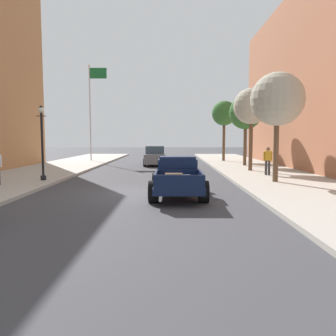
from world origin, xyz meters
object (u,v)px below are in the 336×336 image
Objects in this scene: pedestrian_sidewalk_right at (268,159)px; street_lamp_near at (42,137)px; street_tree_nearest at (277,100)px; hotrod_truck_navy at (177,177)px; flagpole at (92,102)px; street_tree_farthest at (224,114)px; car_background_grey at (155,156)px; street_tree_second at (252,107)px; street_tree_third at (246,113)px.

pedestrian_sidewalk_right is 0.43× the size of street_lamp_near.
street_tree_nearest is at bearing -2.29° from street_lamp_near.
hotrod_truck_navy is at bearing -147.15° from street_tree_nearest.
street_tree_nearest is at bearing -98.80° from pedestrian_sidewalk_right.
flagpole reaches higher than street_tree_farthest.
hotrod_truck_navy is 21.33m from flagpole.
car_background_grey is 8.29m from street_tree_farthest.
street_tree_second is 1.00× the size of street_tree_third.
street_lamp_near reaches higher than car_background_grey.
street_tree_farthest reaches higher than street_tree_nearest.
street_tree_third is at bearing 37.38° from street_lamp_near.
street_tree_third is (7.24, -1.76, 3.51)m from car_background_grey.
street_tree_nearest reaches higher than street_lamp_near.
hotrod_truck_navy is 0.91× the size of street_tree_third.
street_tree_second reaches higher than street_lamp_near.
street_tree_second is at bearing -97.33° from street_tree_third.
street_lamp_near is 13.26m from street_tree_second.
street_lamp_near is 0.70× the size of street_tree_second.
pedestrian_sidewalk_right is 0.31× the size of street_tree_nearest.
flagpole is at bearing 135.65° from pedestrian_sidewalk_right.
flagpole is at bearing 146.16° from car_background_grey.
flagpole reaches higher than car_background_grey.
hotrod_truck_navy is 7.97m from street_lamp_near.
street_tree_second is (6.70, -5.94, 3.61)m from car_background_grey.
street_tree_third is at bearing 67.00° from hotrod_truck_navy.
street_tree_second reaches higher than hotrod_truck_navy.
street_tree_third is 0.96× the size of street_tree_farthest.
street_lamp_near is (-12.30, -2.50, 1.30)m from pedestrian_sidewalk_right.
car_background_grey is 0.79× the size of street_tree_third.
street_tree_third is (0.66, 10.02, 0.08)m from street_tree_nearest.
hotrod_truck_navy is 10.98m from street_tree_second.
car_background_grey is 1.13× the size of street_lamp_near.
street_tree_farthest is (-0.85, 5.38, 0.33)m from street_tree_third.
pedestrian_sidewalk_right is at bearing -91.58° from street_tree_third.
street_tree_nearest is 5.84m from street_tree_second.
flagpole is at bearing 128.78° from street_tree_nearest.
car_background_grey is 0.77× the size of street_tree_farthest.
pedestrian_sidewalk_right is 0.30× the size of street_tree_third.
flagpole reaches higher than hotrod_truck_navy.
street_lamp_near is 0.70× the size of street_tree_third.
car_background_grey is 2.63× the size of pedestrian_sidewalk_right.
pedestrian_sidewalk_right is (5.42, 6.18, 0.33)m from hotrod_truck_navy.
flagpole is 1.68× the size of street_tree_second.
street_tree_second and street_tree_third have the same top height.
street_tree_nearest reaches higher than hotrod_truck_navy.
street_tree_second is 4.22m from street_tree_third.
street_tree_nearest is at bearing -60.81° from car_background_grey.
car_background_grey reaches higher than hotrod_truck_navy.
pedestrian_sidewalk_right reaches higher than car_background_grey.
flagpole is 1.61× the size of street_tree_farthest.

